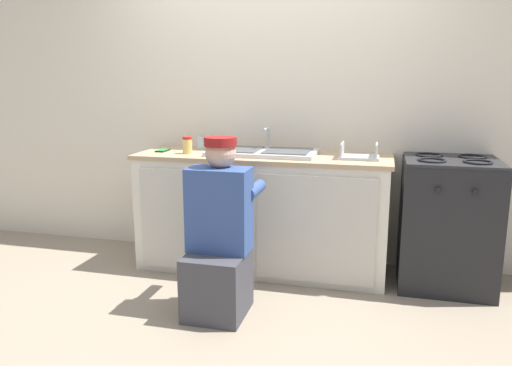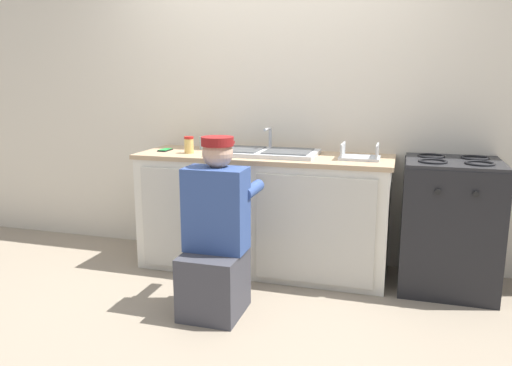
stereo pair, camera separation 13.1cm
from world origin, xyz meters
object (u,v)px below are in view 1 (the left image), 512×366
Objects in this scene: cell_phone at (163,150)px; dish_rack_tray at (359,155)px; stove_range at (447,223)px; plumber_person at (219,242)px; condiment_jar at (187,145)px; water_glass at (201,143)px; sink_double_basin at (263,152)px.

cell_phone is 0.50× the size of dish_rack_tray.
stove_range is 0.84× the size of plumber_person.
condiment_jar reaches higher than stove_range.
plumber_person is at bearing -63.99° from water_glass.
stove_range is 0.78m from dish_rack_tray.
cell_phone is at bearing -177.72° from sink_double_basin.
stove_range is 1.96m from condiment_jar.
cell_phone is at bearing -179.20° from stove_range.
dish_rack_tray is (0.79, 0.78, 0.46)m from plumber_person.
sink_double_basin reaches higher than cell_phone.
dish_rack_tray reaches higher than stove_range.
dish_rack_tray is (1.51, 0.01, 0.02)m from cell_phone.
dish_rack_tray is at bearing -177.92° from stove_range.
condiment_jar is (-0.56, -0.10, 0.05)m from sink_double_basin.
condiment_jar is (-0.02, -0.24, 0.01)m from water_glass.
dish_rack_tray is at bearing 3.50° from condiment_jar.
condiment_jar reaches higher than dish_rack_tray.
cell_phone is 0.25m from condiment_jar.
cell_phone is at bearing 132.77° from plumber_person.
sink_double_basin reaches higher than dish_rack_tray.
dish_rack_tray is (-0.63, -0.02, 0.46)m from stove_range.
sink_double_basin is at bearing 177.99° from dish_rack_tray.
stove_range is at bearing 0.80° from cell_phone.
dish_rack_tray is at bearing -7.58° from water_glass.
water_glass is at bearing 165.39° from sink_double_basin.
sink_double_basin is 8.00× the size of water_glass.
water_glass is at bearing 172.42° from dish_rack_tray.
condiment_jar is at bearing -176.50° from dish_rack_tray.
condiment_jar is at bearing -169.65° from sink_double_basin.
plumber_person is at bearing -95.87° from sink_double_basin.
dish_rack_tray is (0.71, -0.02, 0.01)m from sink_double_basin.
sink_double_basin is 1.41m from stove_range.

